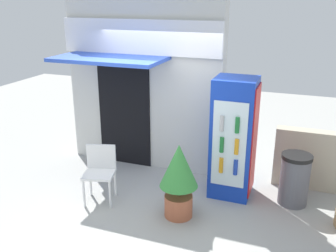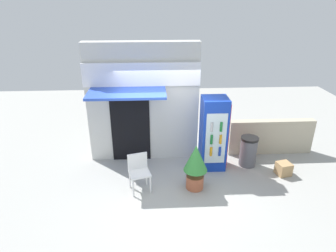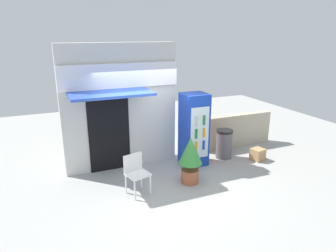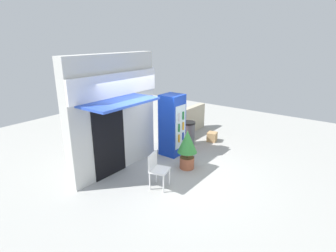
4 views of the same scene
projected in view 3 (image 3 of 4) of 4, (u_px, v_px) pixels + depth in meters
ground at (163, 185)px, 6.99m from camera, size 16.00×16.00×0.00m
storefront_building at (120, 106)px, 7.56m from camera, size 2.90×1.29×3.16m
drink_cooler at (194, 130)px, 7.88m from camera, size 0.65×0.67×1.91m
plastic_chair at (136, 171)px, 6.53m from camera, size 0.55×0.52×0.88m
potted_plant_near_shop at (190, 156)px, 6.93m from camera, size 0.55×0.55×1.12m
trash_bin at (224, 144)px, 8.41m from camera, size 0.46×0.46×0.81m
stone_boundary_wall at (236, 130)px, 9.26m from camera, size 2.39×0.23×1.00m
cardboard_box at (258, 154)px, 8.33m from camera, size 0.39×0.38×0.32m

